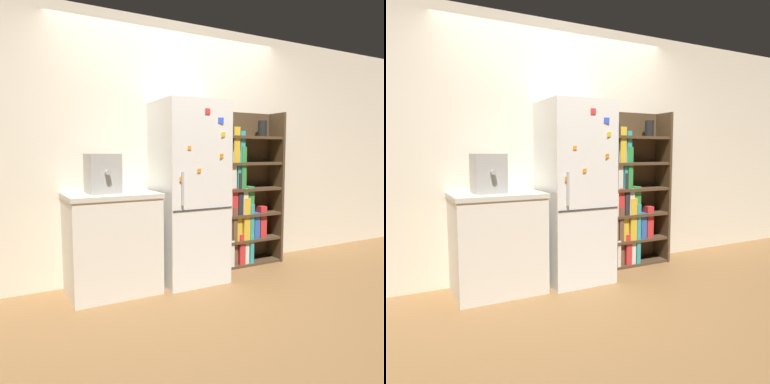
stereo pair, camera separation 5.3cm
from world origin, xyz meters
TOP-DOWN VIEW (x-y plane):
  - ground_plane at (0.00, 0.00)m, footprint 16.00×16.00m
  - wall_back at (0.00, 0.47)m, footprint 8.00×0.05m
  - refrigerator at (-0.00, 0.15)m, footprint 0.63×0.63m
  - bookshelf at (0.75, 0.33)m, footprint 0.82×0.29m
  - kitchen_counter at (-0.77, 0.17)m, footprint 0.80×0.58m
  - espresso_machine at (-0.84, 0.19)m, footprint 0.27×0.35m

SIDE VIEW (x-z plane):
  - ground_plane at x=0.00m, z-range 0.00..0.00m
  - kitchen_counter at x=-0.77m, z-range 0.00..0.91m
  - bookshelf at x=0.75m, z-range -0.10..1.62m
  - refrigerator at x=0.00m, z-range 0.00..1.76m
  - espresso_machine at x=-0.84m, z-range 0.91..1.26m
  - wall_back at x=0.00m, z-range 0.00..2.60m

